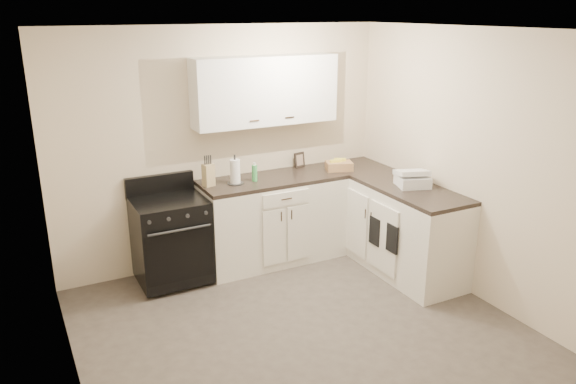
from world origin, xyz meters
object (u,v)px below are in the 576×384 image
stove (171,240)px  wicker_basket (339,166)px  knife_block (208,175)px  countertop_grill (413,181)px  paper_towel (235,172)px

stove → wicker_basket: bearing=-1.4°
stove → knife_block: (0.44, 0.07, 0.59)m
knife_block → countertop_grill: (1.82, -0.96, -0.06)m
stove → wicker_basket: wicker_basket is taller
paper_towel → wicker_basket: (1.21, -0.06, -0.08)m
paper_towel → countertop_grill: 1.79m
wicker_basket → countertop_grill: (0.34, -0.84, 0.01)m
wicker_basket → knife_block: bearing=175.6°
knife_block → paper_towel: size_ratio=0.89×
wicker_basket → countertop_grill: size_ratio=0.93×
knife_block → countertop_grill: size_ratio=0.74×
wicker_basket → stove: bearing=178.6°
paper_towel → knife_block: bearing=168.3°
stove → paper_towel: bearing=0.9°
stove → wicker_basket: (1.92, -0.05, 0.53)m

